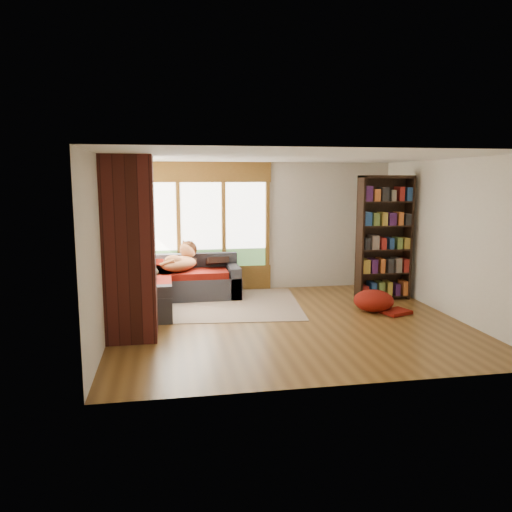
{
  "coord_description": "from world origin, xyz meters",
  "views": [
    {
      "loc": [
        -1.86,
        -7.51,
        2.29
      ],
      "look_at": [
        -0.37,
        0.88,
        0.95
      ],
      "focal_mm": 35.0,
      "sensor_mm": 36.0,
      "label": 1
    }
  ],
  "objects": [
    {
      "name": "bookshelf",
      "position": [
        2.14,
        1.23,
        1.17
      ],
      "size": [
        1.0,
        0.33,
        2.33
      ],
      "color": "black",
      "rests_on": "ground"
    },
    {
      "name": "ceiling",
      "position": [
        0.0,
        0.0,
        2.6
      ],
      "size": [
        5.5,
        5.5,
        0.0
      ],
      "primitive_type": "plane",
      "color": "white"
    },
    {
      "name": "wall_back",
      "position": [
        0.0,
        2.5,
        1.3
      ],
      "size": [
        5.5,
        0.04,
        2.6
      ],
      "primitive_type": "cube",
      "color": "silver",
      "rests_on": "ground"
    },
    {
      "name": "dog_brindle",
      "position": [
        -2.37,
        1.33,
        0.75
      ],
      "size": [
        0.82,
        0.89,
        0.44
      ],
      "rotation": [
        0.0,
        0.0,
        2.16
      ],
      "color": "black",
      "rests_on": "sectional_sofa"
    },
    {
      "name": "wall_front",
      "position": [
        0.0,
        -2.5,
        1.3
      ],
      "size": [
        5.5,
        0.04,
        2.6
      ],
      "primitive_type": "cube",
      "color": "silver",
      "rests_on": "ground"
    },
    {
      "name": "wall_right",
      "position": [
        2.75,
        0.0,
        1.3
      ],
      "size": [
        0.04,
        5.0,
        2.6
      ],
      "primitive_type": "cube",
      "color": "silver",
      "rests_on": "ground"
    },
    {
      "name": "wall_left",
      "position": [
        -2.75,
        0.0,
        1.3
      ],
      "size": [
        0.04,
        5.0,
        2.6
      ],
      "primitive_type": "cube",
      "color": "silver",
      "rests_on": "ground"
    },
    {
      "name": "throw_pillows",
      "position": [
        -1.92,
        1.85,
        0.75
      ],
      "size": [
        1.98,
        1.68,
        0.45
      ],
      "color": "black",
      "rests_on": "sectional_sofa"
    },
    {
      "name": "brick_chimney",
      "position": [
        -2.4,
        -0.35,
        1.3
      ],
      "size": [
        0.7,
        0.7,
        2.6
      ],
      "primitive_type": "cube",
      "color": "#471914",
      "rests_on": "ground"
    },
    {
      "name": "windows_back",
      "position": [
        -1.2,
        2.47,
        1.35
      ],
      "size": [
        2.82,
        0.1,
        1.9
      ],
      "color": "brown",
      "rests_on": "wall_back"
    },
    {
      "name": "dog_tan",
      "position": [
        -1.62,
        1.92,
        0.78
      ],
      "size": [
        0.92,
        0.97,
        0.47
      ],
      "rotation": [
        0.0,
        0.0,
        0.9
      ],
      "color": "brown",
      "rests_on": "sectional_sofa"
    },
    {
      "name": "pouf",
      "position": [
        1.61,
        0.4,
        0.2
      ],
      "size": [
        0.73,
        0.73,
        0.37
      ],
      "primitive_type": "ellipsoid",
      "rotation": [
        0.0,
        0.0,
        -0.06
      ],
      "color": "maroon",
      "rests_on": "area_rug"
    },
    {
      "name": "sectional_sofa",
      "position": [
        -1.95,
        1.7,
        0.3
      ],
      "size": [
        2.2,
        2.2,
        0.8
      ],
      "rotation": [
        0.0,
        0.0,
        -0.04
      ],
      "color": "#2E2E32",
      "rests_on": "ground"
    },
    {
      "name": "roller_blind",
      "position": [
        -2.69,
        2.03,
        1.75
      ],
      "size": [
        0.03,
        0.72,
        0.9
      ],
      "primitive_type": "cube",
      "color": "#6B8258",
      "rests_on": "wall_left"
    },
    {
      "name": "windows_left",
      "position": [
        -2.72,
        1.2,
        1.35
      ],
      "size": [
        0.1,
        2.62,
        1.9
      ],
      "color": "brown",
      "rests_on": "wall_left"
    },
    {
      "name": "area_rug",
      "position": [
        -1.09,
        1.33,
        0.01
      ],
      "size": [
        3.34,
        2.68,
        0.01
      ],
      "primitive_type": "cube",
      "rotation": [
        0.0,
        0.0,
        -0.1
      ],
      "color": "beige",
      "rests_on": "ground"
    },
    {
      "name": "floor",
      "position": [
        0.0,
        0.0,
        0.0
      ],
      "size": [
        5.5,
        5.5,
        0.0
      ],
      "primitive_type": "plane",
      "color": "brown",
      "rests_on": "ground"
    }
  ]
}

